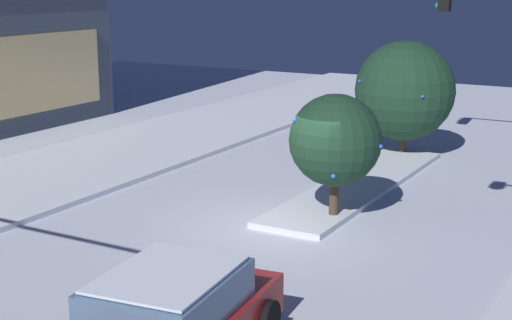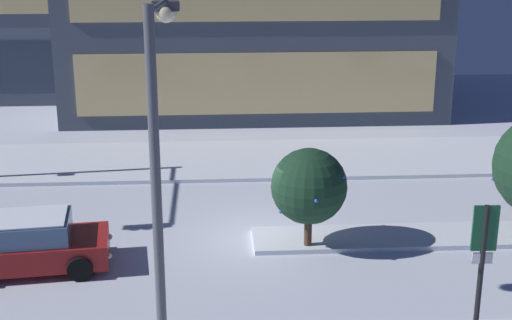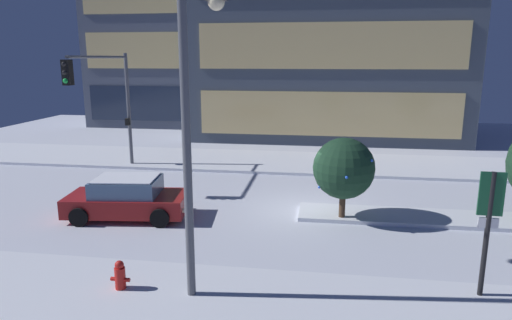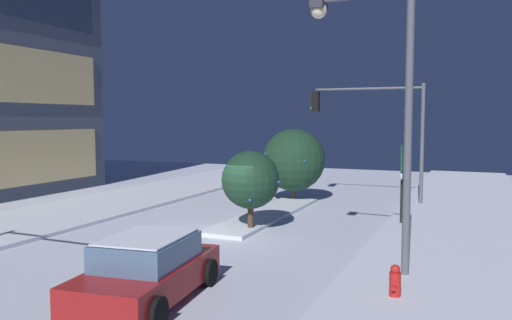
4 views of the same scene
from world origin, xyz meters
TOP-DOWN VIEW (x-y plane):
  - ground at (0.00, 0.00)m, footprint 52.00×52.00m
  - curb_strip_far at (0.00, 7.83)m, footprint 52.00×5.20m
  - median_strip at (4.08, -0.26)m, footprint 9.00×1.80m
  - car_near at (-6.52, -1.59)m, footprint 4.48×2.50m
  - street_lamp_arched at (-2.57, -6.04)m, footprint 0.56×2.73m
  - parking_info_sign at (4.17, -5.81)m, footprint 0.55×0.12m
  - decorated_tree_left_of_median at (1.11, -0.80)m, footprint 2.14×2.20m

SIDE VIEW (x-z plane):
  - ground at x=0.00m, z-range 0.00..0.00m
  - curb_strip_far at x=0.00m, z-range 0.00..0.14m
  - median_strip at x=4.08m, z-range 0.00..0.14m
  - car_near at x=-6.52m, z-range -0.04..1.46m
  - decorated_tree_left_of_median at x=1.11m, z-range 0.41..3.39m
  - parking_info_sign at x=4.17m, z-range 0.45..3.60m
  - street_lamp_arched at x=-2.57m, z-range 1.14..8.56m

